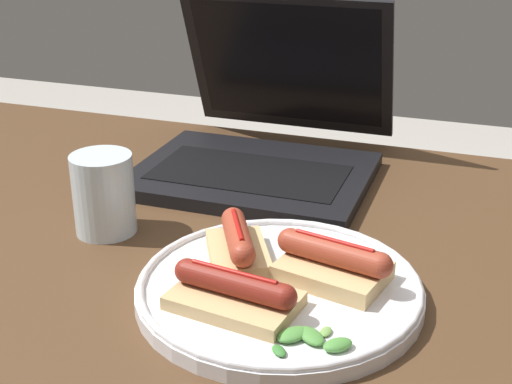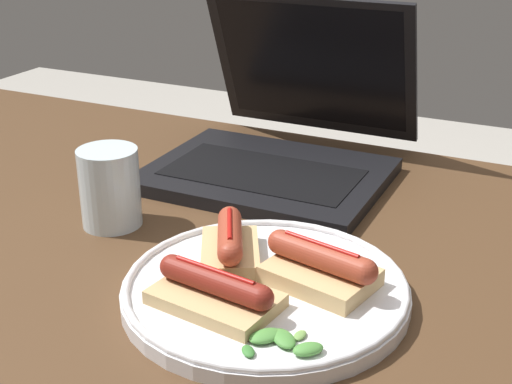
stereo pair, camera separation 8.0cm
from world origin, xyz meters
name	(u,v)px [view 2 (the right image)]	position (x,y,z in m)	size (l,w,h in m)	color
desk	(210,290)	(0.00, 0.00, 0.68)	(1.43, 0.72, 0.77)	#4C331E
laptop	(281,142)	(0.01, 0.20, 0.81)	(0.31, 0.33, 0.23)	black
plate	(265,289)	(0.13, -0.12, 0.78)	(0.28, 0.28, 0.02)	silver
sausage_toast_left	(320,267)	(0.18, -0.09, 0.80)	(0.12, 0.09, 0.05)	tan
sausage_toast_middle	(215,291)	(0.10, -0.17, 0.80)	(0.13, 0.09, 0.04)	tan
sausage_toast_right	(230,244)	(0.08, -0.09, 0.80)	(0.10, 0.11, 0.04)	tan
salad_pile	(283,341)	(0.19, -0.20, 0.79)	(0.07, 0.06, 0.01)	#4C8E3D
drinking_glass	(110,188)	(-0.11, -0.05, 0.82)	(0.07, 0.07, 0.10)	silver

